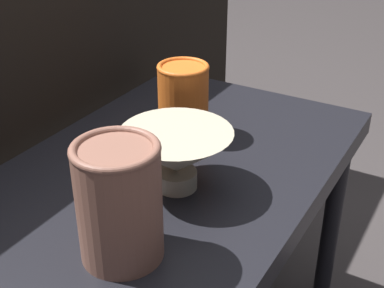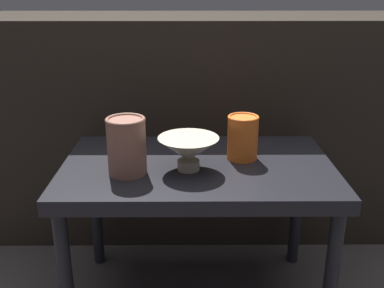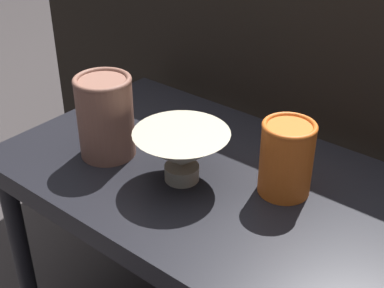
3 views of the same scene
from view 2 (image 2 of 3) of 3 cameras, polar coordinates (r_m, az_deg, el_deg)
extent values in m
cube|color=black|center=(1.24, 0.73, -3.33)|extent=(0.74, 0.45, 0.04)
cylinder|color=black|center=(1.23, -15.69, -16.47)|extent=(0.04, 0.04, 0.41)
cylinder|color=black|center=(1.24, 17.20, -16.23)|extent=(0.04, 0.04, 0.41)
cylinder|color=black|center=(1.54, -12.12, -8.08)|extent=(0.04, 0.04, 0.41)
cylinder|color=black|center=(1.55, 13.15, -7.97)|extent=(0.04, 0.04, 0.41)
cube|color=black|center=(1.76, 0.40, 2.89)|extent=(1.58, 0.50, 0.80)
cylinder|color=#B2A88E|center=(1.19, -0.45, -2.68)|extent=(0.06, 0.06, 0.03)
cone|color=#B2A88E|center=(1.17, -0.45, -0.65)|extent=(0.16, 0.16, 0.06)
cylinder|color=brown|center=(1.16, -8.29, -0.36)|extent=(0.10, 0.10, 0.15)
torus|color=brown|center=(1.14, -8.47, 3.07)|extent=(0.10, 0.10, 0.01)
cylinder|color=orange|center=(1.26, 6.44, 0.74)|extent=(0.08, 0.08, 0.12)
torus|color=orange|center=(1.24, 6.55, 3.38)|extent=(0.09, 0.09, 0.01)
camera|label=1|loc=(0.93, -37.97, 13.21)|focal=50.00mm
camera|label=3|loc=(0.72, 44.84, 17.91)|focal=50.00mm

